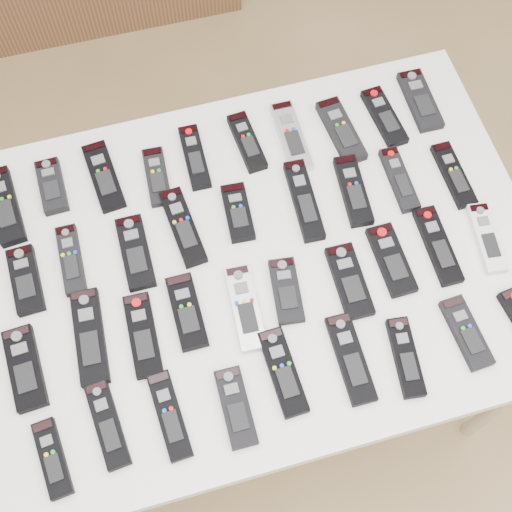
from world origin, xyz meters
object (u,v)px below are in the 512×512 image
object	(u,v)px
remote_3	(157,177)
remote_7	(341,131)
remote_17	(399,179)
remote_31	(170,415)
remote_29	(52,458)
remote_34	(351,359)
remote_1	(52,186)
remote_21	(143,335)
remote_24	(286,291)
remote_30	(108,425)
remote_12	(135,252)
table	(256,271)
remote_4	(195,157)
remote_23	(245,308)
remote_26	(391,260)
remote_8	(384,117)
remote_36	(466,333)
remote_15	(304,200)
remote_32	(236,407)
remote_5	(247,142)
remote_35	(406,357)
remote_25	(349,281)
remote_13	(183,227)
remote_16	(353,191)
remote_2	(104,176)
remote_0	(5,206)
remote_14	(238,213)
remote_33	(283,372)
remote_20	(90,337)
remote_27	(438,246)
remote_22	(187,312)
remote_10	(26,280)
remote_28	(487,238)
remote_19	(25,368)
remote_6	(291,137)

from	to	relation	value
remote_3	remote_7	distance (m)	0.45
remote_17	remote_31	world-z (taller)	remote_17
remote_29	remote_34	world-z (taller)	same
remote_1	remote_31	xyz separation A→B (m)	(0.14, -0.59, -0.00)
remote_21	remote_24	world-z (taller)	same
remote_31	remote_30	bearing A→B (deg)	169.34
remote_1	remote_12	distance (m)	0.26
table	remote_4	size ratio (longest dim) A/B	7.38
remote_23	remote_26	bearing A→B (deg)	7.06
remote_7	remote_26	bearing A→B (deg)	-95.60
remote_4	remote_21	bearing A→B (deg)	-115.62
remote_8	remote_36	xyz separation A→B (m)	(-0.02, -0.56, 0.00)
remote_8	remote_15	distance (m)	0.31
remote_32	remote_7	bearing A→B (deg)	55.21
remote_5	remote_35	distance (m)	0.62
remote_17	remote_35	world-z (taller)	remote_35
remote_4	remote_25	world-z (taller)	same
remote_13	remote_16	xyz separation A→B (m)	(0.40, -0.01, -0.00)
remote_26	remote_2	bearing A→B (deg)	145.39
remote_0	remote_5	world-z (taller)	same
remote_4	remote_12	distance (m)	0.27
remote_23	remote_25	world-z (taller)	remote_25
remote_13	remote_29	size ratio (longest dim) A/B	1.26
remote_14	remote_34	distance (m)	0.41
remote_4	remote_23	world-z (taller)	remote_4
remote_21	remote_33	world-z (taller)	remote_33
remote_20	remote_33	bearing A→B (deg)	-23.38
remote_24	remote_27	size ratio (longest dim) A/B	0.78
table	remote_22	xyz separation A→B (m)	(-0.17, -0.08, 0.07)
remote_21	remote_34	world-z (taller)	same
remote_10	remote_20	xyz separation A→B (m)	(0.11, -0.16, -0.00)
remote_21	remote_36	world-z (taller)	remote_36
remote_0	remote_24	bearing A→B (deg)	-38.55
remote_28	remote_36	xyz separation A→B (m)	(-0.13, -0.19, 0.00)
remote_15	remote_23	size ratio (longest dim) A/B	1.07
remote_17	remote_22	size ratio (longest dim) A/B	1.01
remote_2	remote_4	world-z (taller)	remote_4
remote_4	remote_28	distance (m)	0.69
remote_22	remote_29	size ratio (longest dim) A/B	1.08
remote_5	remote_34	world-z (taller)	remote_5
remote_22	remote_25	distance (m)	0.35
remote_32	remote_20	bearing A→B (deg)	139.52
remote_0	remote_16	distance (m)	0.79
remote_33	remote_0	bearing A→B (deg)	130.70
remote_23	remote_19	bearing A→B (deg)	-175.94
remote_28	remote_24	bearing A→B (deg)	-172.59
remote_12	remote_7	bearing A→B (deg)	19.31
remote_6	remote_33	xyz separation A→B (m)	(-0.18, -0.54, 0.00)
remote_1	remote_19	distance (m)	0.43
remote_4	remote_29	bearing A→B (deg)	-123.68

